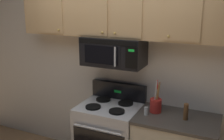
# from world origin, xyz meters

# --- Properties ---
(back_wall) EXTENTS (5.20, 0.10, 2.70)m
(back_wall) POSITION_xyz_m (0.00, 0.79, 1.35)
(back_wall) COLOR silver
(back_wall) RESTS_ON ground_plane
(stove_range) EXTENTS (0.76, 0.69, 1.12)m
(stove_range) POSITION_xyz_m (0.00, 0.42, 0.47)
(stove_range) COLOR #B7BABF
(stove_range) RESTS_ON ground_plane
(over_range_microwave) EXTENTS (0.76, 0.43, 0.35)m
(over_range_microwave) POSITION_xyz_m (-0.00, 0.54, 1.58)
(over_range_microwave) COLOR black
(upper_cabinets) EXTENTS (2.50, 0.36, 0.55)m
(upper_cabinets) POSITION_xyz_m (-0.00, 0.57, 2.02)
(upper_cabinets) COLOR tan
(utensil_crock_red) EXTENTS (0.14, 0.14, 0.40)m
(utensil_crock_red) POSITION_xyz_m (0.57, 0.48, 1.00)
(utensil_crock_red) COLOR red
(utensil_crock_red) RESTS_ON counter_segment
(salt_shaker) EXTENTS (0.05, 0.05, 0.10)m
(salt_shaker) POSITION_xyz_m (0.50, 0.36, 0.95)
(salt_shaker) COLOR white
(salt_shaker) RESTS_ON counter_segment
(pepper_mill) EXTENTS (0.05, 0.05, 0.19)m
(pepper_mill) POSITION_xyz_m (0.93, 0.42, 0.99)
(pepper_mill) COLOR brown
(pepper_mill) RESTS_ON counter_segment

